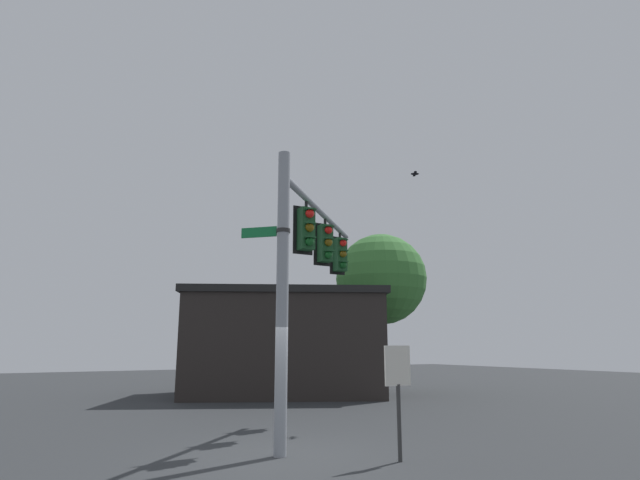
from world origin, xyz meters
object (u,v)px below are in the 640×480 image
bird_flying (415,174)px  street_name_sign (272,231)px  historical_marker (398,384)px  traffic_light_mid_outer (340,254)px  traffic_light_mid_inner (326,243)px  traffic_light_nearest_pole (306,229)px

bird_flying → street_name_sign: bearing=23.7°
historical_marker → bird_flying: bearing=-135.1°
traffic_light_mid_outer → street_name_sign: 5.47m
street_name_sign → historical_marker: (-1.93, 1.71, -3.13)m
historical_marker → traffic_light_mid_inner: bearing=-100.8°
traffic_light_mid_outer → historical_marker: size_ratio=0.62×
bird_flying → historical_marker: size_ratio=0.19×
traffic_light_mid_inner → traffic_light_mid_outer: size_ratio=1.00×
street_name_sign → historical_marker: bearing=138.5°
traffic_light_mid_inner → traffic_light_mid_outer: 1.88m
traffic_light_nearest_pole → traffic_light_mid_inner: (-1.33, -1.33, 0.00)m
traffic_light_nearest_pole → traffic_light_mid_inner: same height
traffic_light_nearest_pole → bird_flying: (-5.14, -1.85, 2.86)m
bird_flying → traffic_light_nearest_pole: bearing=19.8°
traffic_light_nearest_pole → traffic_light_mid_outer: bearing=-135.0°
traffic_light_mid_inner → bird_flying: size_ratio=3.29×
traffic_light_mid_inner → bird_flying: bird_flying is taller
traffic_light_nearest_pole → street_name_sign: 1.76m
traffic_light_mid_outer → bird_flying: 3.87m
bird_flying → historical_marker: bird_flying is taller
traffic_light_nearest_pole → bird_flying: bird_flying is taller
traffic_light_mid_outer → bird_flying: (-2.48, 0.81, 2.86)m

